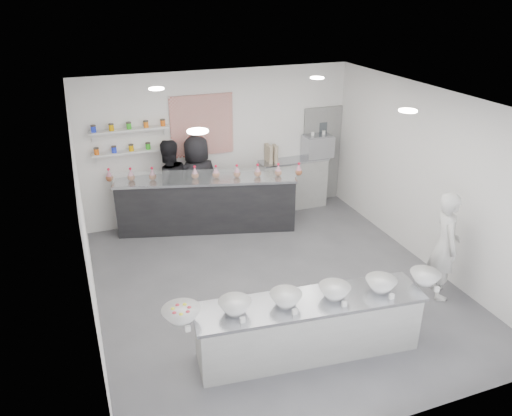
{
  "coord_description": "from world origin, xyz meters",
  "views": [
    {
      "loc": [
        -2.68,
        -6.32,
        4.5
      ],
      "look_at": [
        -0.18,
        0.4,
        1.25
      ],
      "focal_mm": 35.0,
      "sensor_mm": 36.0,
      "label": 1
    }
  ],
  "objects": [
    {
      "name": "downlight_3",
      "position": [
        1.4,
        1.6,
        2.98
      ],
      "size": [
        0.24,
        0.24,
        0.02
      ],
      "primitive_type": "cylinder",
      "color": "white",
      "rests_on": "ceiling"
    },
    {
      "name": "woman_prep",
      "position": [
        2.32,
        -1.09,
        0.86
      ],
      "size": [
        0.62,
        0.74,
        1.73
      ],
      "primitive_type": "imported",
      "rotation": [
        0.0,
        0.0,
        1.18
      ],
      "color": "silver",
      "rests_on": "floor"
    },
    {
      "name": "left_wall",
      "position": [
        -2.75,
        0.0,
        1.5
      ],
      "size": [
        0.0,
        6.0,
        6.0
      ],
      "primitive_type": "plane",
      "rotation": [
        1.57,
        0.0,
        1.57
      ],
      "color": "white",
      "rests_on": "floor"
    },
    {
      "name": "downlight_1",
      "position": [
        1.4,
        -1.0,
        2.98
      ],
      "size": [
        0.24,
        0.24,
        0.02
      ],
      "primitive_type": "cylinder",
      "color": "white",
      "rests_on": "ceiling"
    },
    {
      "name": "prep_bowls",
      "position": [
        -0.2,
        -1.62,
        0.9
      ],
      "size": [
        3.69,
        0.89,
        0.16
      ],
      "primitive_type": null,
      "rotation": [
        0.0,
        0.0,
        -0.1
      ],
      "color": "white",
      "rests_on": "prep_counter"
    },
    {
      "name": "sneeze_guard",
      "position": [
        -0.55,
        2.1,
        1.22
      ],
      "size": [
        3.29,
        0.91,
        0.29
      ],
      "primitive_type": "cube",
      "rotation": [
        0.0,
        0.0,
        -0.27
      ],
      "color": "white",
      "rests_on": "back_bar"
    },
    {
      "name": "downlight_0",
      "position": [
        -1.4,
        -1.0,
        2.98
      ],
      "size": [
        0.24,
        0.24,
        0.02
      ],
      "primitive_type": "cylinder",
      "color": "white",
      "rests_on": "ceiling"
    },
    {
      "name": "cup_stacks",
      "position": [
        1.06,
        2.78,
        1.27
      ],
      "size": [
        0.27,
        0.24,
        0.36
      ],
      "primitive_type": null,
      "color": "tan",
      "rests_on": "espresso_ledge"
    },
    {
      "name": "back_wall",
      "position": [
        0.0,
        3.0,
        1.5
      ],
      "size": [
        5.5,
        0.0,
        5.5
      ],
      "primitive_type": "plane",
      "rotation": [
        1.57,
        0.0,
        0.0
      ],
      "color": "white",
      "rests_on": "floor"
    },
    {
      "name": "espresso_ledge",
      "position": [
        1.55,
        2.78,
        0.54
      ],
      "size": [
        1.46,
        0.47,
        1.09
      ],
      "primitive_type": "cube",
      "color": "#979793",
      "rests_on": "floor"
    },
    {
      "name": "back_bar",
      "position": [
        -0.47,
        2.39,
        0.54
      ],
      "size": [
        3.5,
        1.52,
        1.07
      ],
      "primitive_type": "cube",
      "rotation": [
        0.0,
        0.0,
        -0.27
      ],
      "color": "black",
      "rests_on": "floor"
    },
    {
      "name": "jar_shelf_upper",
      "position": [
        -1.75,
        2.9,
        2.02
      ],
      "size": [
        1.45,
        0.22,
        0.04
      ],
      "primitive_type": "cube",
      "color": "silver",
      "rests_on": "back_wall"
    },
    {
      "name": "staff_right",
      "position": [
        -0.57,
        2.64,
        0.92
      ],
      "size": [
        1.01,
        0.78,
        1.84
      ],
      "primitive_type": "imported",
      "rotation": [
        0.0,
        0.0,
        3.38
      ],
      "color": "black",
      "rests_on": "floor"
    },
    {
      "name": "ceiling",
      "position": [
        0.0,
        0.0,
        3.0
      ],
      "size": [
        6.0,
        6.0,
        0.0
      ],
      "primitive_type": "plane",
      "rotation": [
        3.14,
        0.0,
        0.0
      ],
      "color": "white",
      "rests_on": "floor"
    },
    {
      "name": "downlight_2",
      "position": [
        -1.4,
        1.6,
        2.98
      ],
      "size": [
        0.24,
        0.24,
        0.02
      ],
      "primitive_type": "cylinder",
      "color": "white",
      "rests_on": "ceiling"
    },
    {
      "name": "staff_left",
      "position": [
        -1.14,
        2.64,
        0.91
      ],
      "size": [
        0.99,
        0.84,
        1.83
      ],
      "primitive_type": "imported",
      "rotation": [
        0.0,
        0.0,
        3.31
      ],
      "color": "black",
      "rests_on": "floor"
    },
    {
      "name": "jar_shelf_lower",
      "position": [
        -1.75,
        2.9,
        1.6
      ],
      "size": [
        1.45,
        0.22,
        0.04
      ],
      "primitive_type": "cube",
      "color": "silver",
      "rests_on": "back_wall"
    },
    {
      "name": "espresso_machine",
      "position": [
        2.1,
        2.78,
        1.32
      ],
      "size": [
        0.6,
        0.42,
        0.46
      ],
      "primitive_type": "cube",
      "color": "#93969E",
      "rests_on": "espresso_ledge"
    },
    {
      "name": "floor",
      "position": [
        0.0,
        0.0,
        0.0
      ],
      "size": [
        6.0,
        6.0,
        0.0
      ],
      "primitive_type": "plane",
      "color": "#515156",
      "rests_on": "ground"
    },
    {
      "name": "pattern_panel",
      "position": [
        -0.35,
        2.98,
        1.95
      ],
      "size": [
        1.25,
        0.03,
        1.2
      ],
      "primitive_type": "cube",
      "color": "#A9261B",
      "rests_on": "back_wall"
    },
    {
      "name": "right_wall",
      "position": [
        2.75,
        0.0,
        1.5
      ],
      "size": [
        0.0,
        6.0,
        6.0
      ],
      "primitive_type": "plane",
      "rotation": [
        1.57,
        0.0,
        -1.57
      ],
      "color": "white",
      "rests_on": "floor"
    },
    {
      "name": "preserve_jars",
      "position": [
        -1.75,
        2.88,
        1.88
      ],
      "size": [
        1.45,
        0.1,
        0.56
      ],
      "primitive_type": null,
      "color": "orange",
      "rests_on": "jar_shelf_lower"
    },
    {
      "name": "prep_counter",
      "position": [
        -0.2,
        -1.62,
        0.41
      ],
      "size": [
        3.04,
        0.98,
        0.81
      ],
      "primitive_type": "cube",
      "rotation": [
        0.0,
        0.0,
        -0.1
      ],
      "color": "#979793",
      "rests_on": "floor"
    },
    {
      "name": "cookie_bags",
      "position": [
        -0.47,
        2.39,
        1.2
      ],
      "size": [
        3.64,
        1.12,
        0.26
      ],
      "primitive_type": null,
      "rotation": [
        0.0,
        0.0,
        -0.27
      ],
      "color": "pink",
      "rests_on": "back_bar"
    },
    {
      "name": "back_door",
      "position": [
        2.3,
        2.97,
        1.05
      ],
      "size": [
        0.88,
        0.04,
        2.1
      ],
      "primitive_type": "cube",
      "color": "gray",
      "rests_on": "floor"
    },
    {
      "name": "label_cards",
      "position": [
        -0.14,
        -2.14,
        0.85
      ],
      "size": [
        3.31,
        0.04,
        0.07
      ],
      "primitive_type": null,
      "color": "white",
      "rests_on": "prep_counter"
    }
  ]
}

